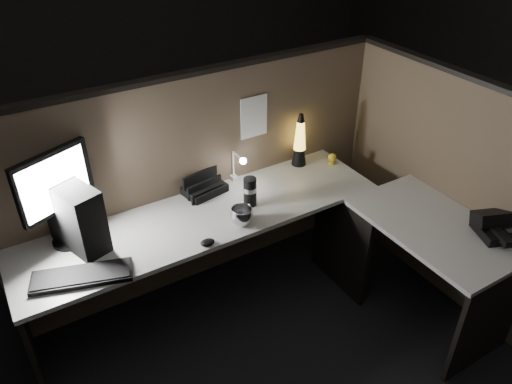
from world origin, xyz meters
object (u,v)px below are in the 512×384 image
keyboard (82,276)px  desk_phone (498,225)px  monitor (56,190)px  pc_tower (76,216)px  lava_lamp (300,144)px

keyboard → desk_phone: 2.34m
monitor → keyboard: monitor is taller
pc_tower → lava_lamp: 1.58m
pc_tower → lava_lamp: lava_lamp is taller
monitor → desk_phone: (2.15, -1.23, -0.29)m
pc_tower → lava_lamp: size_ratio=0.99×
pc_tower → monitor: monitor is taller
lava_lamp → pc_tower: bearing=-176.3°
monitor → desk_phone: 2.50m
monitor → lava_lamp: bearing=-21.7°
keyboard → monitor: bearing=104.7°
lava_lamp → keyboard: bearing=-166.8°
monitor → keyboard: 0.49m
pc_tower → monitor: size_ratio=0.68×
keyboard → desk_phone: bearing=-3.9°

